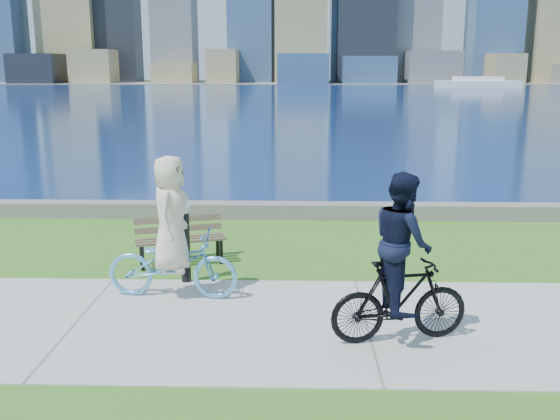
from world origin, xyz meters
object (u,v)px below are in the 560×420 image
Objects in this scene: park_bench at (180,236)px; cyclist_man at (401,272)px; cyclist_woman at (172,246)px; bollard_lamp at (185,237)px.

park_bench is 0.76× the size of cyclist_man.
cyclist_man is (3.40, -3.23, 0.45)m from park_bench.
cyclist_man reaches higher than park_bench.
cyclist_woman is at bearing -100.52° from park_bench.
park_bench is at bearing 35.21° from cyclist_man.
cyclist_woman reaches higher than bollard_lamp.
cyclist_man is at bearing -60.83° from park_bench.
cyclist_woman is (0.21, -1.74, 0.33)m from park_bench.
bollard_lamp is 0.63× the size of cyclist_woman.
park_bench is at bearing 105.20° from bollard_lamp.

